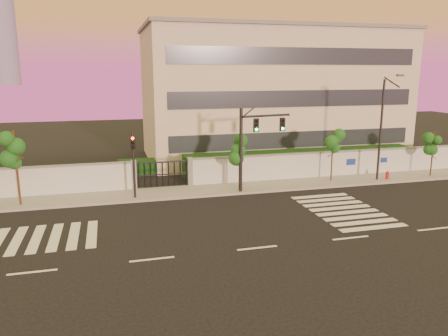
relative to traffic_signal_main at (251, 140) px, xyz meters
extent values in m
plane|color=black|center=(-2.79, -9.38, -3.73)|extent=(120.00, 120.00, 0.00)
cube|color=gray|center=(-2.79, 1.12, -3.65)|extent=(60.00, 3.00, 0.15)
cube|color=silver|center=(11.71, 2.62, -2.73)|extent=(31.00, 0.30, 2.00)
cube|color=slate|center=(11.71, 2.62, -1.67)|extent=(31.00, 0.36, 0.12)
cube|color=slate|center=(-7.79, 2.62, -2.63)|extent=(0.35, 0.35, 2.20)
cube|color=slate|center=(-3.79, 2.62, -2.63)|extent=(0.35, 0.35, 2.20)
cube|color=#0F3412|center=(6.21, 5.12, -2.83)|extent=(20.00, 2.00, 1.80)
cube|color=#0F3412|center=(-5.79, 7.62, -3.13)|extent=(6.00, 1.50, 1.20)
cube|color=beige|center=(6.21, 12.62, 2.27)|extent=(24.00, 12.00, 12.00)
cube|color=#262D38|center=(6.21, 6.60, -1.23)|extent=(22.00, 0.08, 1.40)
cube|color=#262D38|center=(6.21, 6.60, 2.27)|extent=(22.00, 0.08, 1.40)
cube|color=#262D38|center=(6.21, 6.60, 5.77)|extent=(22.00, 0.08, 1.40)
cube|color=slate|center=(6.21, 12.62, 8.37)|extent=(24.40, 12.40, 0.30)
cube|color=silver|center=(-14.09, -5.38, -3.72)|extent=(0.50, 4.00, 0.02)
cube|color=silver|center=(-13.19, -5.38, -3.72)|extent=(0.50, 4.00, 0.02)
cube|color=silver|center=(-12.29, -5.38, -3.72)|extent=(0.50, 4.00, 0.02)
cube|color=silver|center=(-11.39, -5.38, -3.72)|extent=(0.50, 4.00, 0.02)
cube|color=silver|center=(-10.49, -5.38, -3.72)|extent=(0.50, 4.00, 0.02)
cube|color=silver|center=(4.21, -8.38, -3.72)|extent=(4.00, 0.50, 0.02)
cube|color=silver|center=(4.21, -7.48, -3.72)|extent=(4.00, 0.50, 0.02)
cube|color=silver|center=(4.21, -6.58, -3.72)|extent=(4.00, 0.50, 0.02)
cube|color=silver|center=(4.21, -5.68, -3.72)|extent=(4.00, 0.50, 0.02)
cube|color=silver|center=(4.21, -4.78, -3.72)|extent=(4.00, 0.50, 0.02)
cube|color=silver|center=(4.21, -3.88, -3.72)|extent=(4.00, 0.50, 0.02)
cube|color=silver|center=(4.21, -2.98, -3.72)|extent=(4.00, 0.50, 0.02)
cube|color=silver|center=(4.21, -2.08, -3.72)|extent=(4.00, 0.50, 0.02)
cube|color=silver|center=(-12.79, -9.38, -3.72)|extent=(2.00, 0.15, 0.01)
cube|color=silver|center=(-7.79, -9.38, -3.72)|extent=(2.00, 0.15, 0.01)
cube|color=silver|center=(-2.79, -9.38, -3.72)|extent=(2.00, 0.15, 0.01)
cube|color=silver|center=(2.21, -9.38, -3.72)|extent=(2.00, 0.15, 0.01)
cube|color=silver|center=(7.21, -9.38, -3.72)|extent=(2.00, 0.15, 0.01)
cylinder|color=#382314|center=(-14.89, 0.55, -1.32)|extent=(0.13, 0.13, 4.81)
sphere|color=#184814|center=(-14.89, 0.55, 0.12)|extent=(1.23, 1.23, 1.23)
sphere|color=#184814|center=(-14.50, 0.77, -0.60)|extent=(0.94, 0.94, 0.94)
sphere|color=#184814|center=(-15.23, 0.38, -0.36)|extent=(0.89, 0.89, 0.89)
cylinder|color=#382314|center=(-0.65, 0.62, -1.69)|extent=(0.12, 0.12, 4.08)
sphere|color=#184814|center=(-0.65, 0.62, -0.46)|extent=(1.07, 1.07, 1.07)
sphere|color=#184814|center=(-0.31, 0.81, -1.08)|extent=(0.82, 0.82, 0.82)
sphere|color=#184814|center=(-0.94, 0.47, -0.87)|extent=(0.78, 0.78, 0.78)
cylinder|color=#382314|center=(6.79, 1.15, -1.77)|extent=(0.11, 0.11, 3.91)
sphere|color=#184814|center=(6.79, 1.15, -0.60)|extent=(0.99, 0.99, 0.99)
sphere|color=#184814|center=(7.10, 1.33, -1.19)|extent=(0.75, 0.75, 0.75)
sphere|color=#184814|center=(6.52, 1.01, -0.99)|extent=(0.72, 0.72, 0.72)
cylinder|color=#382314|center=(15.24, 0.58, -1.90)|extent=(0.11, 0.11, 3.64)
sphere|color=#184814|center=(15.24, 0.58, -0.81)|extent=(1.04, 1.04, 1.04)
sphere|color=#184814|center=(15.58, 0.77, -1.36)|extent=(0.80, 0.80, 0.80)
sphere|color=#184814|center=(14.96, 0.44, -1.18)|extent=(0.76, 0.76, 0.76)
cylinder|color=black|center=(-0.74, 0.01, -0.78)|extent=(0.23, 0.23, 5.90)
cylinder|color=black|center=(1.06, 0.01, 1.60)|extent=(3.58, 0.80, 0.15)
cube|color=black|center=(0.30, -0.04, 0.98)|extent=(0.33, 0.17, 0.86)
sphere|color=#0CF259|center=(0.30, -0.15, 0.71)|extent=(0.19, 0.19, 0.19)
cube|color=black|center=(2.20, -0.04, 0.98)|extent=(0.33, 0.17, 0.86)
sphere|color=#0CF259|center=(2.20, -0.15, 0.71)|extent=(0.19, 0.19, 0.19)
cylinder|color=black|center=(-7.90, 0.33, -1.52)|extent=(0.16, 0.16, 4.41)
cube|color=black|center=(-7.90, 0.28, 0.09)|extent=(0.34, 0.18, 0.88)
sphere|color=red|center=(-7.90, 0.17, 0.37)|extent=(0.20, 0.20, 0.20)
cylinder|color=black|center=(10.37, 0.54, 0.12)|extent=(0.17, 0.17, 7.70)
cylinder|color=black|center=(10.37, -0.33, 3.78)|extent=(0.10, 1.84, 0.75)
cube|color=#3F3F44|center=(10.37, -1.20, 4.26)|extent=(0.48, 0.24, 0.14)
cylinder|color=red|center=(11.19, 0.44, -3.47)|extent=(0.23, 0.23, 0.52)
cylinder|color=red|center=(11.19, 0.44, -3.16)|extent=(0.29, 0.29, 0.10)
sphere|color=red|center=(11.19, 0.44, -3.04)|extent=(0.19, 0.19, 0.19)
cylinder|color=red|center=(11.19, 0.44, -3.36)|extent=(0.31, 0.17, 0.10)
camera|label=1|loc=(-9.35, -27.84, 4.54)|focal=35.00mm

